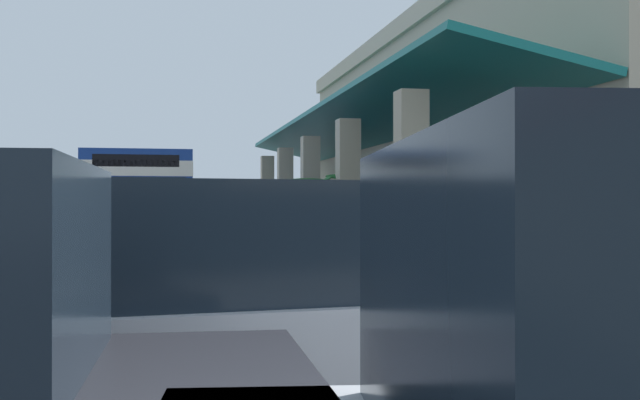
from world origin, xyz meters
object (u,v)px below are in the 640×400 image
at_px(parked_suv_white, 250,317).
at_px(potted_palm, 325,246).
at_px(pedestrian, 227,252).
at_px(transit_bus, 139,203).

relative_size(parked_suv_white, potted_palm, 1.91).
bearing_deg(pedestrian, potted_palm, 150.43).
xyz_separation_m(parked_suv_white, pedestrian, (-9.65, 0.61, -0.09)).
bearing_deg(parked_suv_white, potted_palm, 166.58).
bearing_deg(transit_bus, potted_palm, 49.83).
xyz_separation_m(parked_suv_white, potted_palm, (-14.78, 3.53, -0.26)).
height_order(parked_suv_white, pedestrian, parked_suv_white).
bearing_deg(parked_suv_white, pedestrian, 176.37).
height_order(transit_bus, potted_palm, transit_bus).
distance_m(pedestrian, potted_palm, 5.91).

